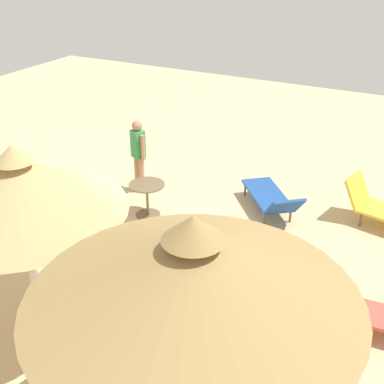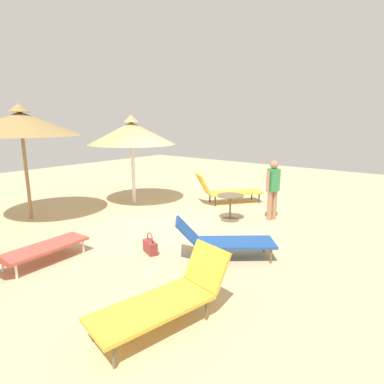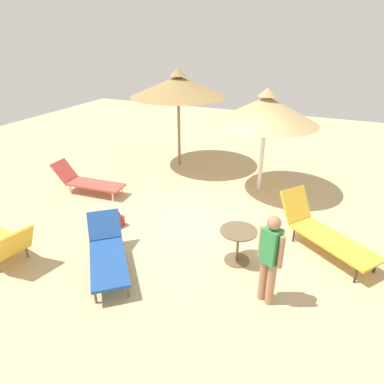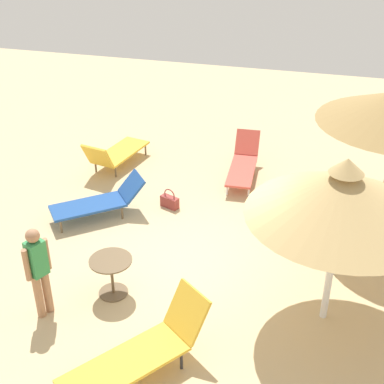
% 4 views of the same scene
% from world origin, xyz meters
% --- Properties ---
extents(ground, '(24.00, 24.00, 0.10)m').
position_xyz_m(ground, '(0.00, 0.00, -0.05)').
color(ground, tan).
extents(parasol_umbrella_far_left, '(2.68, 2.68, 2.77)m').
position_xyz_m(parasol_umbrella_far_left, '(2.15, -0.73, 2.21)').
color(parasol_umbrella_far_left, white).
rests_on(parasol_umbrella_far_left, ground).
extents(parasol_umbrella_edge, '(2.93, 2.93, 3.02)m').
position_xyz_m(parasol_umbrella_edge, '(3.03, 2.16, 2.51)').
color(parasol_umbrella_edge, olive).
rests_on(parasol_umbrella_edge, ground).
extents(lounge_chair_near_right, '(1.85, 1.68, 0.77)m').
position_xyz_m(lounge_chair_near_right, '(-2.40, 1.05, 0.37)').
color(lounge_chair_near_right, '#1E478C').
rests_on(lounge_chair_near_right, ground).
extents(lounge_chair_front, '(1.80, 2.09, 1.00)m').
position_xyz_m(lounge_chair_front, '(-0.19, -2.52, 0.42)').
color(lounge_chair_front, gold).
rests_on(lounge_chair_front, ground).
extents(lounge_chair_far_right, '(0.69, 2.00, 0.81)m').
position_xyz_m(lounge_chair_far_right, '(0.07, 3.53, 0.35)').
color(lounge_chair_far_right, '#CC4C3F').
rests_on(lounge_chair_far_right, ground).
extents(lounge_chair_center, '(1.03, 1.96, 0.86)m').
position_xyz_m(lounge_chair_center, '(-2.96, 3.18, 0.37)').
color(lounge_chair_center, gold).
rests_on(lounge_chair_center, ground).
extents(person_standing_back, '(0.31, 0.41, 1.58)m').
position_xyz_m(person_standing_back, '(-2.09, -1.82, 0.89)').
color(person_standing_back, '#A57554').
rests_on(person_standing_back, ground).
extents(handbag, '(0.42, 0.29, 0.43)m').
position_xyz_m(handbag, '(-1.16, 1.77, 0.14)').
color(handbag, maroon).
rests_on(handbag, ground).
extents(side_table_round, '(0.70, 0.70, 0.68)m').
position_xyz_m(side_table_round, '(-1.24, -1.09, 0.47)').
color(side_table_round, brown).
rests_on(side_table_round, ground).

